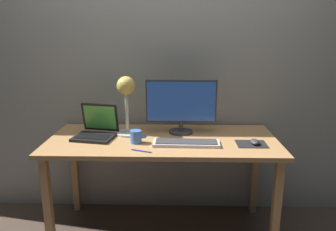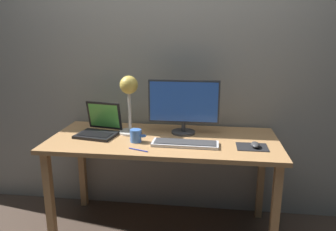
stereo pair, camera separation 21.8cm
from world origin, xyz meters
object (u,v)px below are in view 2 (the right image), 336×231
(pen, at_px, (138,150))
(laptop, at_px, (100,126))
(desk_lamp, at_px, (129,94))
(monitor, at_px, (184,104))
(coffee_mug, at_px, (136,136))
(keyboard_main, at_px, (185,143))
(mouse, at_px, (255,145))

(pen, bearing_deg, laptop, 139.39)
(laptop, distance_m, desk_lamp, 0.32)
(monitor, distance_m, desk_lamp, 0.40)
(pen, bearing_deg, monitor, 57.31)
(coffee_mug, relative_size, pen, 0.80)
(laptop, bearing_deg, pen, -40.61)
(keyboard_main, bearing_deg, mouse, 1.42)
(mouse, bearing_deg, monitor, 153.00)
(keyboard_main, height_order, desk_lamp, desk_lamp)
(monitor, relative_size, pen, 3.67)
(laptop, bearing_deg, keyboard_main, -14.46)
(monitor, relative_size, mouse, 5.36)
(pen, bearing_deg, keyboard_main, 25.40)
(mouse, xyz_separation_m, pen, (-0.74, -0.15, -0.02))
(mouse, bearing_deg, coffee_mug, 178.90)
(keyboard_main, distance_m, coffee_mug, 0.34)
(desk_lamp, bearing_deg, laptop, -166.26)
(monitor, xyz_separation_m, keyboard_main, (0.03, -0.26, -0.21))
(keyboard_main, xyz_separation_m, coffee_mug, (-0.34, 0.03, 0.03))
(monitor, distance_m, pen, 0.52)
(monitor, distance_m, mouse, 0.58)
(keyboard_main, relative_size, desk_lamp, 1.04)
(laptop, relative_size, coffee_mug, 2.78)
(pen, bearing_deg, coffee_mug, 107.32)
(mouse, distance_m, coffee_mug, 0.79)
(keyboard_main, distance_m, pen, 0.32)
(monitor, bearing_deg, coffee_mug, -142.55)
(desk_lamp, relative_size, mouse, 4.44)
(keyboard_main, xyz_separation_m, desk_lamp, (-0.42, 0.22, 0.28))
(keyboard_main, distance_m, laptop, 0.66)
(desk_lamp, bearing_deg, pen, -68.55)
(laptop, bearing_deg, desk_lamp, 13.74)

